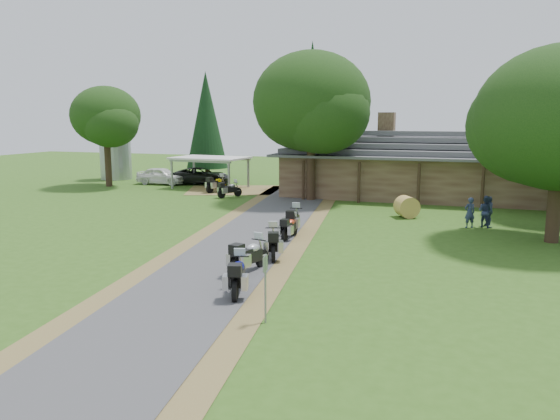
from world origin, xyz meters
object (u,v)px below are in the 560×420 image
(silo, at_px, (115,148))
(motorcycle_row_a, at_px, (238,273))
(lodge, at_px, (424,164))
(hay_bale, at_px, (407,207))
(car_dark_suv, at_px, (201,172))
(motorcycle_row_c, at_px, (273,241))
(carport, at_px, (210,172))
(motorcycle_carport_a, at_px, (217,183))
(motorcycle_row_d, at_px, (290,226))
(motorcycle_carport_b, at_px, (230,189))
(car_white_sedan, at_px, (162,174))
(motorcycle_row_b, at_px, (250,254))
(motorcycle_row_e, at_px, (294,219))

(silo, xyz_separation_m, motorcycle_row_a, (24.63, -28.02, -2.26))
(lodge, height_order, hay_bale, lodge)
(car_dark_suv, relative_size, motorcycle_row_c, 2.76)
(lodge, relative_size, carport, 3.60)
(car_dark_suv, xyz_separation_m, motorcycle_carport_a, (3.64, -4.37, -0.39))
(motorcycle_row_d, relative_size, motorcycle_carport_b, 0.95)
(motorcycle_row_a, bearing_deg, silo, 24.71)
(carport, height_order, motorcycle_carport_b, carport)
(car_white_sedan, relative_size, motorcycle_row_b, 2.73)
(motorcycle_carport_b, height_order, hay_bale, motorcycle_carport_b)
(car_white_sedan, bearing_deg, motorcycle_carport_b, -121.56)
(motorcycle_row_d, bearing_deg, motorcycle_carport_a, 38.24)
(silo, height_order, hay_bale, silo)
(car_dark_suv, distance_m, motorcycle_row_a, 31.01)
(car_white_sedan, height_order, motorcycle_row_b, car_white_sedan)
(motorcycle_row_a, distance_m, motorcycle_row_c, 4.91)
(motorcycle_row_e, distance_m, motorcycle_carport_b, 13.27)
(car_white_sedan, xyz_separation_m, car_dark_suv, (3.13, 1.34, 0.15))
(motorcycle_row_d, distance_m, motorcycle_row_e, 1.46)
(silo, relative_size, motorcycle_row_a, 2.90)
(lodge, height_order, car_white_sedan, lodge)
(motorcycle_row_b, height_order, motorcycle_row_e, motorcycle_row_e)
(motorcycle_row_c, relative_size, motorcycle_carport_a, 1.01)
(motorcycle_row_b, distance_m, motorcycle_row_c, 2.38)
(motorcycle_row_c, height_order, motorcycle_row_e, motorcycle_row_e)
(car_dark_suv, distance_m, motorcycle_carport_a, 5.70)
(silo, distance_m, motorcycle_row_a, 37.38)
(hay_bale, bearing_deg, motorcycle_row_c, -110.76)
(silo, bearing_deg, car_white_sedan, -20.07)
(motorcycle_row_e, bearing_deg, motorcycle_carport_b, 31.64)
(silo, xyz_separation_m, motorcycle_row_b, (24.05, -25.52, -2.24))
(car_white_sedan, relative_size, motorcycle_row_d, 3.18)
(silo, height_order, motorcycle_row_e, silo)
(motorcycle_row_a, bearing_deg, motorcycle_carport_b, 8.14)
(car_dark_suv, distance_m, hay_bale, 21.84)
(motorcycle_row_b, bearing_deg, car_white_sedan, 50.60)
(car_white_sedan, xyz_separation_m, motorcycle_row_b, (17.72, -23.20, -0.23))
(silo, distance_m, car_white_sedan, 7.03)
(lodge, relative_size, motorcycle_row_c, 10.33)
(car_white_sedan, xyz_separation_m, motorcycle_row_e, (17.12, -15.72, -0.23))
(silo, relative_size, motorcycle_row_c, 2.85)
(carport, bearing_deg, motorcycle_row_b, -56.04)
(car_dark_suv, height_order, motorcycle_row_e, car_dark_suv)
(silo, xyz_separation_m, motorcycle_row_e, (23.45, -18.03, -2.24))
(motorcycle_row_b, distance_m, motorcycle_carport_a, 22.95)
(silo, relative_size, motorcycle_row_d, 3.31)
(motorcycle_carport_a, distance_m, motorcycle_carport_b, 3.11)
(car_dark_suv, height_order, motorcycle_row_d, car_dark_suv)
(car_dark_suv, bearing_deg, car_white_sedan, 101.15)
(silo, height_order, motorcycle_row_d, silo)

